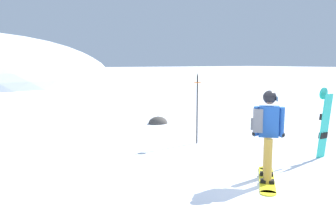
{
  "coord_description": "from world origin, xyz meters",
  "views": [
    {
      "loc": [
        -4.87,
        -4.58,
        2.23
      ],
      "look_at": [
        0.2,
        3.27,
        1.0
      ],
      "focal_mm": 40.61,
      "sensor_mm": 36.0,
      "label": 1
    }
  ],
  "objects_px": {
    "spare_snowboard": "(324,123)",
    "piste_marker_near": "(197,104)",
    "snowboarder_main": "(267,133)",
    "rock_dark": "(158,124)"
  },
  "relations": [
    {
      "from": "snowboarder_main",
      "to": "rock_dark",
      "type": "distance_m",
      "value": 7.11
    },
    {
      "from": "piste_marker_near",
      "to": "snowboarder_main",
      "type": "bearing_deg",
      "value": -105.24
    },
    {
      "from": "piste_marker_near",
      "to": "rock_dark",
      "type": "relative_size",
      "value": 2.63
    },
    {
      "from": "spare_snowboard",
      "to": "rock_dark",
      "type": "xyz_separation_m",
      "value": [
        -0.64,
        6.37,
        -0.84
      ]
    },
    {
      "from": "snowboarder_main",
      "to": "rock_dark",
      "type": "relative_size",
      "value": 2.33
    },
    {
      "from": "spare_snowboard",
      "to": "piste_marker_near",
      "type": "distance_m",
      "value": 3.27
    },
    {
      "from": "snowboarder_main",
      "to": "spare_snowboard",
      "type": "distance_m",
      "value": 2.45
    },
    {
      "from": "snowboarder_main",
      "to": "rock_dark",
      "type": "height_order",
      "value": "snowboarder_main"
    },
    {
      "from": "spare_snowboard",
      "to": "piste_marker_near",
      "type": "xyz_separation_m",
      "value": [
        -1.49,
        2.9,
        0.27
      ]
    },
    {
      "from": "snowboarder_main",
      "to": "spare_snowboard",
      "type": "height_order",
      "value": "snowboarder_main"
    }
  ]
}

